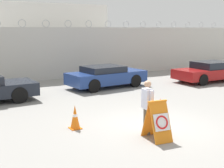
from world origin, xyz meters
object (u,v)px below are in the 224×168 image
Objects in this scene: barricade_sign at (158,120)px; traffic_cone_near at (160,109)px; security_guard at (147,105)px; parked_car_rear_sedan at (106,76)px; traffic_cone_mid at (75,117)px; parked_car_far_side at (210,71)px.

traffic_cone_near is at bearing 55.41° from barricade_sign.
security_guard is 0.37× the size of parked_car_rear_sedan.
traffic_cone_near is 0.18× the size of parked_car_rear_sedan.
security_guard is at bearing -42.10° from traffic_cone_mid.
traffic_cone_near is at bearing -42.78° from security_guard.
security_guard reaches higher than parked_car_far_side.
parked_car_far_side is at bearing 32.87° from traffic_cone_near.
security_guard is 0.37× the size of parked_car_far_side.
barricade_sign is 0.70× the size of security_guard.
barricade_sign is 8.46m from parked_car_rear_sedan.
traffic_cone_mid is at bearing 23.01° from parked_car_far_side.
traffic_cone_mid is 0.17× the size of parked_car_rear_sedan.
barricade_sign reaches higher than traffic_cone_near.
barricade_sign is at bearing -173.68° from security_guard.
traffic_cone_mid is at bearing 57.72° from security_guard.
security_guard is at bearing -114.41° from parked_car_rear_sedan.
security_guard is 10.94m from parked_car_far_side.
parked_car_rear_sedan is 6.65m from parked_car_far_side.
parked_car_rear_sedan is (1.35, 6.49, 0.23)m from traffic_cone_near.
barricade_sign is at bearing -51.57° from traffic_cone_mid.
security_guard is at bearing 92.14° from barricade_sign.
parked_car_far_side reaches higher than barricade_sign.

